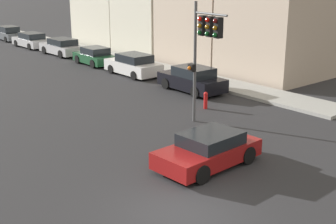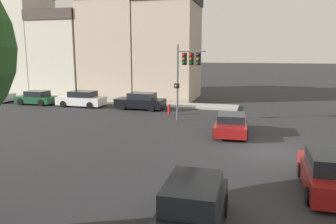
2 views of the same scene
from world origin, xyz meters
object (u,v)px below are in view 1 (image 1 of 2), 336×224
object	(u,v)px
parked_car_0	(192,80)
parked_car_5	(9,34)
traffic_signal	(205,38)
fire_hydrant	(206,100)
crossing_car_1	(208,150)
parked_car_1	(133,65)
parked_car_4	(31,40)
parked_car_3	(62,47)
parked_car_2	(95,56)

from	to	relation	value
parked_car_0	parked_car_5	xyz separation A→B (m)	(0.08, 28.40, -0.04)
parked_car_5	traffic_signal	bearing A→B (deg)	173.09
parked_car_0	fire_hydrant	size ratio (longest dim) A/B	4.92
crossing_car_1	parked_car_5	bearing A→B (deg)	-103.90
crossing_car_1	parked_car_1	size ratio (longest dim) A/B	0.93
traffic_signal	parked_car_1	size ratio (longest dim) A/B	1.26
parked_car_4	crossing_car_1	bearing A→B (deg)	165.80
traffic_signal	parked_car_1	xyz separation A→B (m)	(4.10, 11.20, -3.43)
parked_car_4	parked_car_5	distance (m)	6.09
parked_car_1	parked_car_3	bearing A→B (deg)	-0.15
traffic_signal	parked_car_2	distance (m)	17.05
traffic_signal	parked_car_4	distance (m)	27.97
parked_car_3	parked_car_4	bearing A→B (deg)	0.95
parked_car_0	parked_car_4	distance (m)	22.32
crossing_car_1	parked_car_4	xyz separation A→B (m)	(7.15, 31.05, 0.03)
crossing_car_1	fire_hydrant	distance (m)	7.61
parked_car_0	parked_car_3	distance (m)	16.65
parked_car_5	fire_hydrant	world-z (taller)	parked_car_5
parked_car_1	parked_car_4	bearing A→B (deg)	0.81
traffic_signal	parked_car_4	world-z (taller)	traffic_signal
parked_car_1	parked_car_2	xyz separation A→B (m)	(-0.07, 5.00, -0.05)
parked_car_1	fire_hydrant	bearing A→B (deg)	167.84
parked_car_1	parked_car_3	distance (m)	10.62
parked_car_0	parked_car_1	distance (m)	6.04
crossing_car_1	parked_car_0	xyz separation A→B (m)	(7.30, 8.73, 0.09)
parked_car_4	parked_car_5	world-z (taller)	parked_car_5
fire_hydrant	crossing_car_1	bearing A→B (deg)	-133.80
traffic_signal	crossing_car_1	xyz separation A→B (m)	(-3.21, -3.57, -3.51)
traffic_signal	crossing_car_1	world-z (taller)	traffic_signal
crossing_car_1	parked_car_1	distance (m)	16.48
parked_car_1	parked_car_3	size ratio (longest dim) A/B	0.96
parked_car_5	parked_car_1	bearing A→B (deg)	179.99
traffic_signal	parked_car_3	size ratio (longest dim) A/B	1.22
parked_car_3	parked_car_0	bearing A→B (deg)	178.30
parked_car_0	parked_car_5	bearing A→B (deg)	2.01
parked_car_0	parked_car_4	world-z (taller)	parked_car_0
traffic_signal	parked_car_0	distance (m)	7.42
parked_car_0	crossing_car_1	bearing A→B (deg)	142.26
crossing_car_1	parked_car_1	world-z (taller)	parked_car_1
parked_car_1	parked_car_3	world-z (taller)	parked_car_1
traffic_signal	parked_car_4	xyz separation A→B (m)	(3.94, 27.47, -3.48)
parked_car_1	fire_hydrant	xyz separation A→B (m)	(-2.05, -9.28, -0.21)
traffic_signal	parked_car_0	world-z (taller)	traffic_signal
parked_car_0	parked_car_1	bearing A→B (deg)	2.10
crossing_car_1	parked_car_3	size ratio (longest dim) A/B	0.90
parked_car_0	parked_car_3	world-z (taller)	parked_car_0
parked_car_5	parked_car_3	bearing A→B (deg)	-179.80
parked_car_4	fire_hydrant	size ratio (longest dim) A/B	5.12
fire_hydrant	traffic_signal	bearing A→B (deg)	-136.98
parked_car_3	fire_hydrant	xyz separation A→B (m)	(-2.12, -19.90, -0.19)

